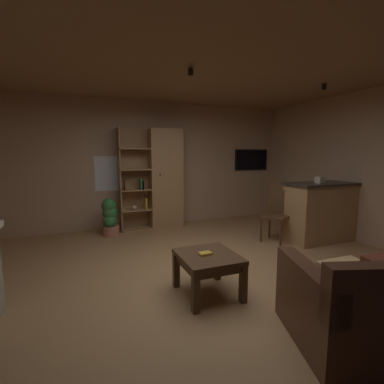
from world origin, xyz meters
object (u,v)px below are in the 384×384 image
at_px(bookshelf_cabinet, 162,179).
at_px(wall_mounted_tv, 251,160).
at_px(coffee_table, 208,262).
at_px(potted_floor_plant, 110,217).
at_px(table_book_0, 205,254).
at_px(tissue_box, 320,180).
at_px(dining_chair, 277,212).
at_px(kitchen_bar_counter, 326,211).

relative_size(bookshelf_cabinet, wall_mounted_tv, 2.32).
bearing_deg(coffee_table, potted_floor_plant, 105.83).
bearing_deg(wall_mounted_tv, potted_floor_plant, -171.69).
xyz_separation_m(table_book_0, potted_floor_plant, (-0.75, 2.77, -0.11)).
height_order(tissue_box, table_book_0, tissue_box).
height_order(potted_floor_plant, wall_mounted_tv, wall_mounted_tv).
distance_m(bookshelf_cabinet, dining_chair, 2.46).
distance_m(dining_chair, potted_floor_plant, 3.14).
relative_size(bookshelf_cabinet, kitchen_bar_counter, 1.34).
height_order(coffee_table, table_book_0, table_book_0).
height_order(bookshelf_cabinet, tissue_box, bookshelf_cabinet).
xyz_separation_m(bookshelf_cabinet, tissue_box, (2.29, -2.06, 0.08)).
xyz_separation_m(dining_chair, potted_floor_plant, (-2.79, 1.44, -0.16)).
distance_m(bookshelf_cabinet, tissue_box, 3.08).
bearing_deg(coffee_table, wall_mounted_tv, 50.43).
bearing_deg(kitchen_bar_counter, dining_chair, 162.43).
bearing_deg(table_book_0, dining_chair, 33.19).
bearing_deg(tissue_box, kitchen_bar_counter, 11.00).
distance_m(table_book_0, potted_floor_plant, 2.87).
relative_size(tissue_box, table_book_0, 0.88).
height_order(kitchen_bar_counter, potted_floor_plant, kitchen_bar_counter).
distance_m(table_book_0, wall_mounted_tv, 4.38).
relative_size(dining_chair, potted_floor_plant, 1.27).
xyz_separation_m(kitchen_bar_counter, coffee_table, (-2.87, -1.06, -0.16)).
height_order(bookshelf_cabinet, dining_chair, bookshelf_cabinet).
bearing_deg(potted_floor_plant, tissue_box, -27.34).
xyz_separation_m(tissue_box, coffee_table, (-2.62, -1.01, -0.74)).
relative_size(coffee_table, table_book_0, 4.99).
height_order(tissue_box, wall_mounted_tv, wall_mounted_tv).
xyz_separation_m(kitchen_bar_counter, tissue_box, (-0.25, -0.05, 0.58)).
distance_m(coffee_table, table_book_0, 0.11).
distance_m(kitchen_bar_counter, dining_chair, 0.91).
bearing_deg(table_book_0, kitchen_bar_counter, 19.96).
height_order(kitchen_bar_counter, table_book_0, kitchen_bar_counter).
xyz_separation_m(kitchen_bar_counter, dining_chair, (-0.87, 0.28, -0.00)).
xyz_separation_m(bookshelf_cabinet, wall_mounted_tv, (2.38, 0.21, 0.39)).
distance_m(tissue_box, coffee_table, 2.90).
distance_m(potted_floor_plant, wall_mounted_tv, 3.69).
xyz_separation_m(bookshelf_cabinet, kitchen_bar_counter, (2.53, -2.01, -0.50)).
bearing_deg(tissue_box, wall_mounted_tv, 87.75).
bearing_deg(potted_floor_plant, kitchen_bar_counter, -25.12).
bearing_deg(table_book_0, wall_mounted_tv, 50.08).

